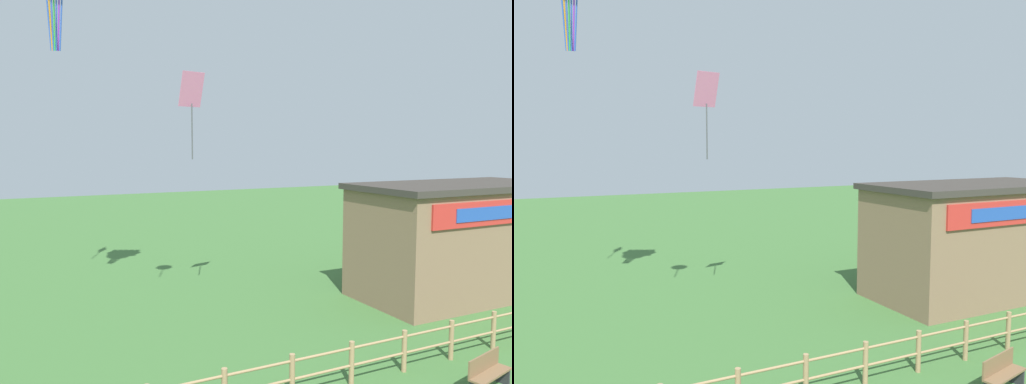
# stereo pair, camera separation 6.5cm
# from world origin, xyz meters

# --- Properties ---
(wooden_fence) EXTENTS (17.89, 0.14, 1.17)m
(wooden_fence) POSITION_xyz_m (-0.00, 5.03, 0.66)
(wooden_fence) COLOR #9E7F56
(wooden_fence) RESTS_ON ground_plane
(seaside_building) EXTENTS (9.09, 4.48, 4.67)m
(seaside_building) POSITION_xyz_m (10.72, 9.64, 2.35)
(seaside_building) COLOR #84664C
(seaside_building) RESTS_ON ground_plane
(park_bench_by_building) EXTENTS (1.56, 0.73, 0.92)m
(park_bench_by_building) POSITION_xyz_m (4.71, 3.28, 0.49)
(park_bench_by_building) COLOR brown
(park_bench_by_building) RESTS_ON ground_plane
(kite_pink_diamond) EXTENTS (1.01, 0.59, 3.27)m
(kite_pink_diamond) POSITION_xyz_m (0.27, 13.09, 8.04)
(kite_pink_diamond) COLOR pink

